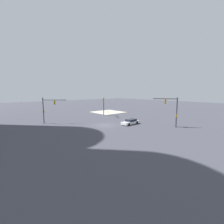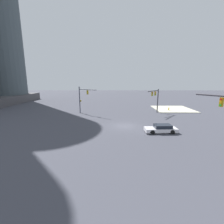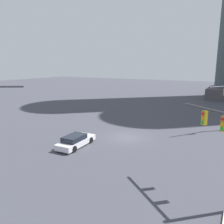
{
  "view_description": "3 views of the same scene",
  "coord_description": "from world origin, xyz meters",
  "views": [
    {
      "loc": [
        -27.08,
        21.22,
        7.73
      ],
      "look_at": [
        -1.74,
        -0.76,
        3.16
      ],
      "focal_mm": 24.44,
      "sensor_mm": 36.0,
      "label": 1
    },
    {
      "loc": [
        -25.42,
        1.94,
        7.67
      ],
      "look_at": [
        0.73,
        2.19,
        2.31
      ],
      "focal_mm": 24.67,
      "sensor_mm": 36.0,
      "label": 2
    },
    {
      "loc": [
        10.98,
        -22.54,
        8.26
      ],
      "look_at": [
        -2.85,
        1.59,
        2.4
      ],
      "focal_mm": 36.22,
      "sensor_mm": 36.0,
      "label": 3
    }
  ],
  "objects": [
    {
      "name": "ground_plane",
      "position": [
        0.0,
        0.0,
        0.0
      ],
      "size": [
        197.06,
        197.06,
        0.0
      ],
      "primitive_type": "plane",
      "color": "#41424B"
    },
    {
      "name": "sidewalk_corner",
      "position": [
        15.92,
        -14.21,
        0.07
      ],
      "size": [
        10.17,
        9.71,
        0.15
      ],
      "primitive_type": "cube",
      "color": "beige",
      "rests_on": "ground"
    },
    {
      "name": "traffic_signal_near_corner",
      "position": [
        10.58,
        -7.94,
        3.97
      ],
      "size": [
        4.26,
        3.5,
        5.68
      ],
      "rotation": [
        0.0,
        0.0,
        2.46
      ],
      "color": "#38373D",
      "rests_on": "ground"
    },
    {
      "name": "traffic_signal_opposite_side",
      "position": [
        10.28,
        9.07,
        4.07
      ],
      "size": [
        3.58,
        4.53,
        6.26
      ],
      "rotation": [
        0.0,
        0.0,
        -2.19
      ],
      "color": "#373A49",
      "rests_on": "ground"
    },
    {
      "name": "sedan_car_approaching",
      "position": [
        -3.24,
        -5.25,
        0.58
      ],
      "size": [
        2.03,
        4.81,
        1.21
      ],
      "rotation": [
        0.0,
        0.0,
        1.61
      ],
      "color": "silver",
      "rests_on": "ground"
    },
    {
      "name": "fire_hydrant_on_curb",
      "position": [
        13.88,
        -12.4,
        0.49
      ],
      "size": [
        0.33,
        0.22,
        0.71
      ],
      "color": "gold",
      "rests_on": "sidewalk_corner"
    }
  ]
}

